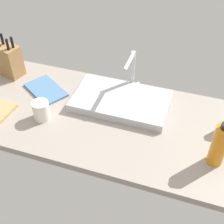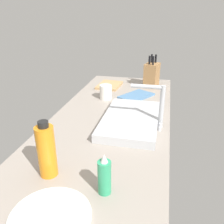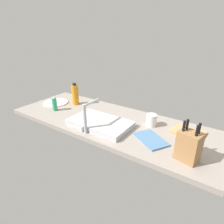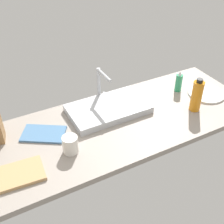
{
  "view_description": "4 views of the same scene",
  "coord_description": "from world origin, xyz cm",
  "views": [
    {
      "loc": [
        34.37,
        -102.2,
        104.53
      ],
      "look_at": [
        1.11,
        -2.97,
        10.7
      ],
      "focal_mm": 48.96,
      "sensor_mm": 36.0,
      "label": 1
    },
    {
      "loc": [
        114.17,
        27.3,
        60.05
      ],
      "look_at": [
        3.15,
        2.28,
        10.03
      ],
      "focal_mm": 38.57,
      "sensor_mm": 36.0,
      "label": 2
    },
    {
      "loc": [
        -80.5,
        115.67,
        72.51
      ],
      "look_at": [
        -0.69,
        -2.26,
        10.2
      ],
      "focal_mm": 30.44,
      "sensor_mm": 36.0,
      "label": 3
    },
    {
      "loc": [
        -64.99,
        -116.66,
        109.53
      ],
      "look_at": [
        -3.03,
        -0.48,
        12.56
      ],
      "focal_mm": 46.86,
      "sensor_mm": 36.0,
      "label": 4
    }
  ],
  "objects": [
    {
      "name": "coffee_mug",
      "position": [
        -32.1,
        -9.93,
        8.23
      ],
      "size": [
        8.07,
        8.07,
        9.46
      ],
      "primitive_type": "cylinder",
      "color": "silver",
      "rests_on": "countertop_slab"
    },
    {
      "name": "dinner_plate",
      "position": [
        67.79,
        -1.48,
        4.1
      ],
      "size": [
        23.98,
        23.98,
        1.2
      ],
      "primitive_type": "cylinder",
      "color": "white",
      "rests_on": "countertop_slab"
    },
    {
      "name": "countertop_slab",
      "position": [
        0.0,
        0.0,
        1.75
      ],
      "size": [
        174.0,
        64.29,
        3.5
      ],
      "primitive_type": "cube",
      "color": "gray",
      "rests_on": "ground"
    },
    {
      "name": "knife_block",
      "position": [
        -65.89,
        17.51,
        12.65
      ],
      "size": [
        13.97,
        11.85,
        23.92
      ],
      "rotation": [
        0.0,
        0.0,
        -0.23
      ],
      "color": "#9E7042",
      "rests_on": "countertop_slab"
    },
    {
      "name": "soap_bottle",
      "position": [
        53.72,
        11.17,
        9.97
      ],
      "size": [
        4.45,
        4.45,
        14.76
      ],
      "color": "#2D9966",
      "rests_on": "countertop_slab"
    },
    {
      "name": "sink_basin",
      "position": [
        0.92,
        11.94,
        5.61
      ],
      "size": [
        48.0,
        28.17,
        4.21
      ],
      "primitive_type": "cube",
      "color": "#B7BABF",
      "rests_on": "countertop_slab"
    },
    {
      "name": "faucet",
      "position": [
        2.51,
        24.72,
        17.28
      ],
      "size": [
        5.5,
        16.78,
        22.22
      ],
      "color": "#B7BABF",
      "rests_on": "countertop_slab"
    },
    {
      "name": "cutting_board",
      "position": [
        -59.11,
        -13.76,
        4.4
      ],
      "size": [
        22.9,
        17.69,
        1.8
      ],
      "primitive_type": "cube",
      "rotation": [
        0.0,
        0.0,
        -0.08
      ],
      "color": "tan",
      "rests_on": "countertop_slab"
    },
    {
      "name": "water_bottle",
      "position": [
        49.05,
        -11.05,
        13.53
      ],
      "size": [
        6.6,
        6.6,
        21.54
      ],
      "color": "orange",
      "rests_on": "countertop_slab"
    },
    {
      "name": "dish_towel",
      "position": [
        -40.56,
        9.57,
        4.1
      ],
      "size": [
        27.4,
        24.51,
        1.2
      ],
      "primitive_type": "cube",
      "rotation": [
        0.0,
        0.0,
        -0.56
      ],
      "color": "teal",
      "rests_on": "countertop_slab"
    }
  ]
}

